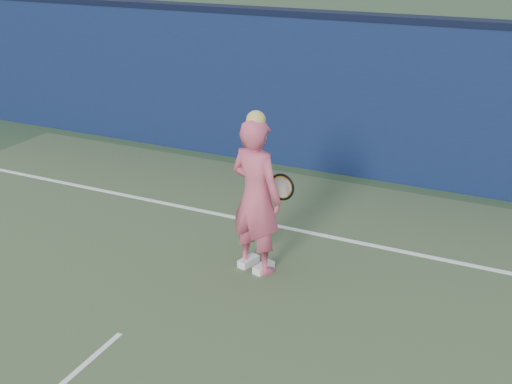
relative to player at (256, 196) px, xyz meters
The scene contains 4 objects.
backstop_wall 3.75m from the player, 100.15° to the left, with size 24.00×0.40×2.50m, color #0D1D3C.
wall_cap 4.06m from the player, 100.15° to the left, with size 24.00×0.42×0.10m, color black.
player is the anchor object (origin of this frame).
racket 0.42m from the player, 73.31° to the left, with size 0.60×0.23×0.34m.
Camera 1 is at (3.59, -3.33, 3.83)m, focal length 45.00 mm.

